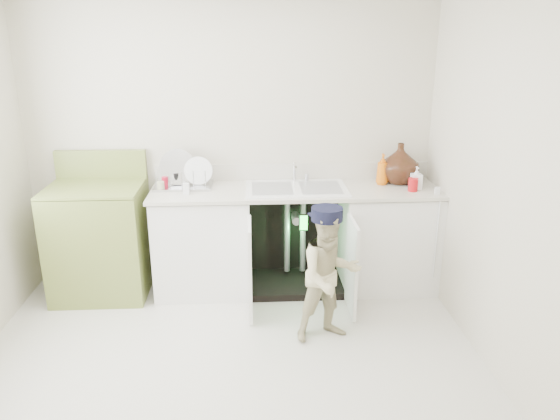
% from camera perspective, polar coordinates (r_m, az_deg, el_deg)
% --- Properties ---
extents(ground, '(3.50, 3.50, 0.00)m').
position_cam_1_polar(ground, '(3.87, -5.29, -15.97)').
color(ground, '#BAB4A3').
rests_on(ground, ground).
extents(room_shell, '(6.00, 5.50, 1.26)m').
position_cam_1_polar(room_shell, '(3.33, -5.93, 2.06)').
color(room_shell, beige).
rests_on(room_shell, ground).
extents(counter_run, '(2.44, 1.02, 1.25)m').
position_cam_1_polar(counter_run, '(4.74, 2.07, -2.61)').
color(counter_run, white).
rests_on(counter_run, ground).
extents(avocado_stove, '(0.77, 0.65, 1.19)m').
position_cam_1_polar(avocado_stove, '(4.86, -18.32, -2.87)').
color(avocado_stove, olive).
rests_on(avocado_stove, ground).
extents(repair_worker, '(0.57, 0.78, 1.01)m').
position_cam_1_polar(repair_worker, '(3.95, 5.21, -6.72)').
color(repair_worker, beige).
rests_on(repair_worker, ground).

